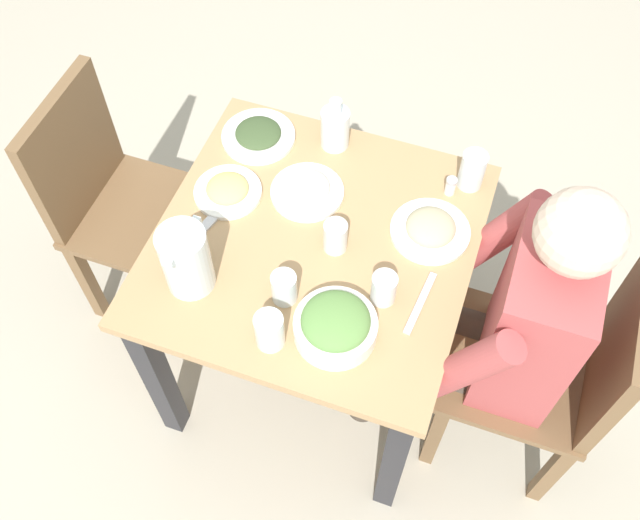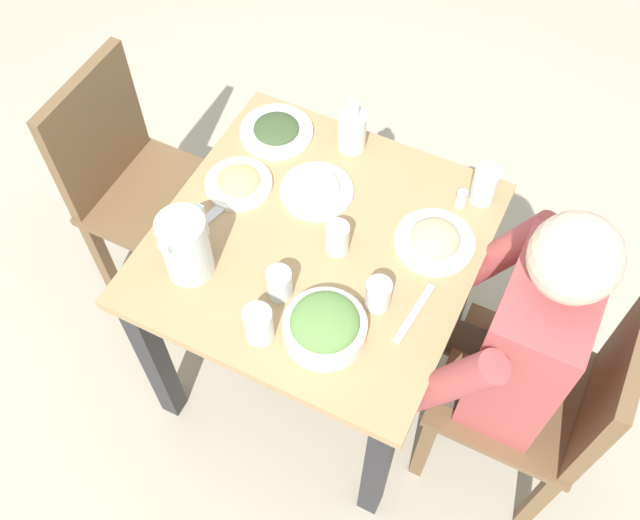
% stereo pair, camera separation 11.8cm
% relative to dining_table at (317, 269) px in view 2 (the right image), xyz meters
% --- Properties ---
extents(ground_plane, '(8.00, 8.00, 0.00)m').
position_rel_dining_table_xyz_m(ground_plane, '(0.00, 0.00, -0.59)').
color(ground_plane, '#B7AD99').
extents(dining_table, '(0.81, 0.81, 0.72)m').
position_rel_dining_table_xyz_m(dining_table, '(0.00, 0.00, 0.00)').
color(dining_table, tan).
rests_on(dining_table, ground_plane).
extents(chair_near, '(0.40, 0.40, 0.86)m').
position_rel_dining_table_xyz_m(chair_near, '(-0.02, -0.69, -0.10)').
color(chair_near, brown).
rests_on(chair_near, ground_plane).
extents(chair_far, '(0.40, 0.40, 0.86)m').
position_rel_dining_table_xyz_m(chair_far, '(0.10, 0.69, -0.10)').
color(chair_far, brown).
rests_on(chair_far, ground_plane).
extents(diner_near, '(0.48, 0.53, 1.16)m').
position_rel_dining_table_xyz_m(diner_near, '(-0.02, -0.49, 0.05)').
color(diner_near, '#B24C4C').
rests_on(diner_near, ground_plane).
extents(water_pitcher, '(0.16, 0.12, 0.19)m').
position_rel_dining_table_xyz_m(water_pitcher, '(-0.22, 0.25, 0.23)').
color(water_pitcher, silver).
rests_on(water_pitcher, dining_table).
extents(salad_bowl, '(0.20, 0.20, 0.09)m').
position_rel_dining_table_xyz_m(salad_bowl, '(-0.24, -0.14, 0.18)').
color(salad_bowl, white).
rests_on(salad_bowl, dining_table).
extents(plate_yoghurt, '(0.20, 0.20, 0.06)m').
position_rel_dining_table_xyz_m(plate_yoghurt, '(0.14, 0.07, 0.16)').
color(plate_yoghurt, white).
rests_on(plate_yoghurt, dining_table).
extents(plate_beans, '(0.21, 0.21, 0.05)m').
position_rel_dining_table_xyz_m(plate_beans, '(0.12, -0.27, 0.15)').
color(plate_beans, white).
rests_on(plate_beans, dining_table).
extents(plate_fries, '(0.18, 0.18, 0.04)m').
position_rel_dining_table_xyz_m(plate_fries, '(0.07, 0.27, 0.15)').
color(plate_fries, white).
rests_on(plate_fries, dining_table).
extents(plate_dolmas, '(0.21, 0.21, 0.04)m').
position_rel_dining_table_xyz_m(plate_dolmas, '(0.28, 0.27, 0.15)').
color(plate_dolmas, white).
rests_on(plate_dolmas, dining_table).
extents(water_glass_far_right, '(0.07, 0.07, 0.11)m').
position_rel_dining_table_xyz_m(water_glass_far_right, '(0.32, -0.33, 0.19)').
color(water_glass_far_right, silver).
rests_on(water_glass_far_right, dining_table).
extents(water_glass_center, '(0.06, 0.06, 0.09)m').
position_rel_dining_table_xyz_m(water_glass_center, '(-0.10, -0.21, 0.18)').
color(water_glass_center, silver).
rests_on(water_glass_center, dining_table).
extents(water_glass_by_pitcher, '(0.06, 0.06, 0.09)m').
position_rel_dining_table_xyz_m(water_glass_by_pitcher, '(-0.18, 0.01, 0.18)').
color(water_glass_by_pitcher, silver).
rests_on(water_glass_by_pitcher, dining_table).
extents(water_glass_near_left, '(0.06, 0.06, 0.09)m').
position_rel_dining_table_xyz_m(water_glass_near_left, '(-0.00, -0.06, 0.18)').
color(water_glass_near_left, silver).
rests_on(water_glass_near_left, dining_table).
extents(water_glass_near_right, '(0.07, 0.07, 0.10)m').
position_rel_dining_table_xyz_m(water_glass_near_right, '(-0.30, 0.00, 0.19)').
color(water_glass_near_right, silver).
rests_on(water_glass_near_right, dining_table).
extents(oil_carafe, '(0.08, 0.08, 0.16)m').
position_rel_dining_table_xyz_m(oil_carafe, '(0.33, 0.06, 0.19)').
color(oil_carafe, silver).
rests_on(oil_carafe, dining_table).
extents(salt_shaker, '(0.03, 0.03, 0.05)m').
position_rel_dining_table_xyz_m(salt_shaker, '(0.27, -0.29, 0.16)').
color(salt_shaker, white).
rests_on(salt_shaker, dining_table).
extents(fork_near, '(0.17, 0.07, 0.01)m').
position_rel_dining_table_xyz_m(fork_near, '(-0.02, 0.27, 0.14)').
color(fork_near, silver).
rests_on(fork_near, dining_table).
extents(knife_near, '(0.19, 0.04, 0.01)m').
position_rel_dining_table_xyz_m(knife_near, '(-0.09, -0.31, 0.14)').
color(knife_near, silver).
rests_on(knife_near, dining_table).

